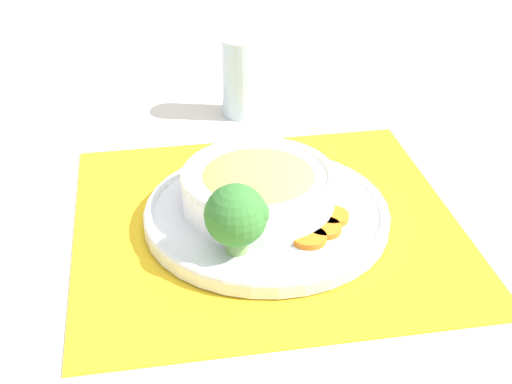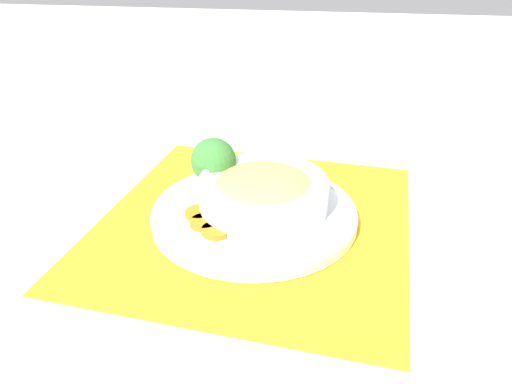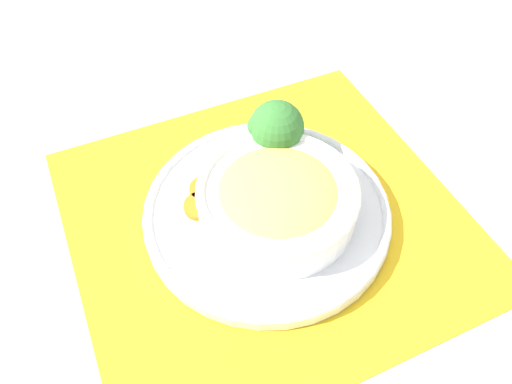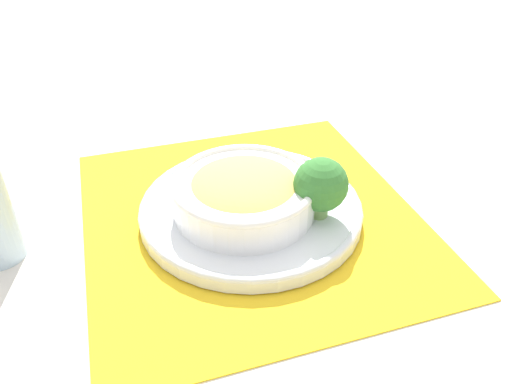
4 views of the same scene
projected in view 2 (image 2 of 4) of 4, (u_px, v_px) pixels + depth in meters
ground_plane at (254, 221)px, 0.73m from camera, size 4.00×4.00×0.00m
placemat at (254, 220)px, 0.73m from camera, size 0.50×0.48×0.00m
plate at (254, 212)px, 0.72m from camera, size 0.30×0.30×0.02m
bowl at (263, 191)px, 0.71m from camera, size 0.19×0.19×0.06m
broccoli_floret at (213, 161)px, 0.76m from camera, size 0.07×0.07×0.08m
carrot_slice_near at (199, 213)px, 0.70m from camera, size 0.04×0.04×0.01m
carrot_slice_middle at (204, 223)px, 0.68m from camera, size 0.04×0.04×0.01m
carrot_slice_far at (216, 231)px, 0.66m from camera, size 0.04×0.04×0.01m
water_glass at (497, 225)px, 0.62m from camera, size 0.06×0.06×0.12m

